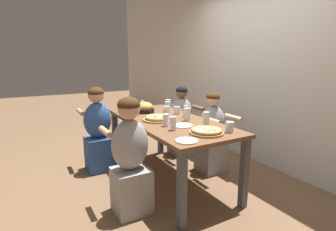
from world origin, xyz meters
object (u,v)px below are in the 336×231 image
Objects in this scene: drinking_glass_i at (186,111)px; drinking_glass_c at (142,105)px; cocktail_glass_blue at (177,111)px; drinking_glass_j at (168,105)px; diner_near_left at (98,132)px; drinking_glass_f at (187,115)px; drinking_glass_g at (166,121)px; diner_far_center at (212,136)px; diner_near_midright at (130,161)px; drinking_glass_b at (230,128)px; diner_far_left at (181,124)px; skillet_bowl at (144,108)px; drinking_glass_d at (167,111)px; drinking_glass_h at (206,119)px; pizza_board_main at (158,118)px; empty_plate_a at (187,141)px; drinking_glass_a at (173,124)px; empty_plate_b at (183,126)px; pizza_board_second at (207,131)px; drinking_glass_e at (168,107)px.

drinking_glass_c is at bearing -165.16° from drinking_glass_i.
cocktail_glass_blue reaches higher than drinking_glass_c.
diner_near_left is at bearing -103.10° from drinking_glass_j.
drinking_glass_f is 0.35m from drinking_glass_g.
diner_far_center is at bearing 82.63° from drinking_glass_i.
drinking_glass_f is 1.27m from diner_near_left.
diner_near_midright is (0.16, -0.48, -0.30)m from drinking_glass_g.
diner_far_left reaches higher than drinking_glass_b.
drinking_glass_d is at bearing 28.56° from skillet_bowl.
skillet_bowl is at bearing -90.13° from drinking_glass_j.
drinking_glass_h is at bearing 8.03° from drinking_glass_c.
diner_near_left is (-0.54, -0.76, -0.31)m from drinking_glass_d.
diner_far_left is 1.30m from diner_near_left.
drinking_glass_f is at bearing 17.68° from diner_near_midright.
pizza_board_main reaches higher than empty_plate_a.
drinking_glass_c is at bearing -173.10° from drinking_glass_f.
diner_far_left is (-0.49, 0.38, -0.34)m from cocktail_glass_blue.
diner_far_center is (-0.40, 0.83, -0.36)m from drinking_glass_a.
diner_far_left is at bearing -1.53° from diner_near_left.
diner_near_midright is at bearing -110.99° from drinking_glass_b.
diner_near_midright is (0.08, -0.64, -0.25)m from empty_plate_b.
drinking_glass_h is (0.47, 0.35, 0.05)m from pizza_board_main.
drinking_glass_h is 0.46m from drinking_glass_i.
drinking_glass_c is at bearing -172.33° from drinking_glass_b.
empty_plate_b is 0.58m from drinking_glass_d.
diner_far_center is (-0.77, 0.92, -0.30)m from empty_plate_a.
drinking_glass_b is at bearing 72.07° from pizza_board_second.
drinking_glass_i is at bearing 175.13° from drinking_glass_h.
skillet_bowl is 2.77× the size of drinking_glass_a.
drinking_glass_g is (-0.09, -0.16, 0.05)m from empty_plate_b.
diner_far_center reaches higher than drinking_glass_j.
pizza_board_second is at bearing 39.69° from drinking_glass_a.
empty_plate_b is at bearing -112.30° from drinking_glass_h.
cocktail_glass_blue is (-0.57, 0.28, 0.04)m from empty_plate_b.
empty_plate_a is at bearing -33.04° from drinking_glass_i.
drinking_glass_b is (0.07, 0.23, 0.02)m from pizza_board_second.
pizza_board_main is 0.74m from diner_near_midright.
diner_near_left is (0.09, -0.70, -0.30)m from drinking_glass_c.
pizza_board_main is 0.84m from diner_far_center.
diner_near_left is at bearing -149.06° from drinking_glass_b.
cocktail_glass_blue is 0.65m from drinking_glass_g.
pizza_board_main is 0.32× the size of diner_near_left.
drinking_glass_j is at bearing 149.19° from drinking_glass_g.
drinking_glass_e is at bearing 138.98° from pizza_board_main.
diner_near_midright is at bearing -54.79° from cocktail_glass_blue.
cocktail_glass_blue is 0.11× the size of diner_far_left.
drinking_glass_f is (-0.54, 0.13, 0.04)m from pizza_board_second.
drinking_glass_a is 0.13× the size of diner_far_left.
drinking_glass_h reaches higher than empty_plate_b.
drinking_glass_c is 0.71m from diner_far_left.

